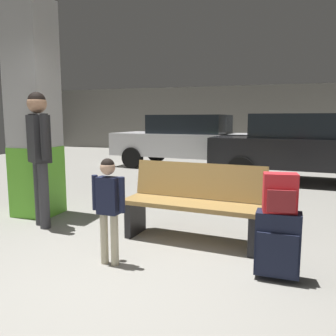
% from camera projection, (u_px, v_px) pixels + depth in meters
% --- Properties ---
extents(ground_plane, '(18.00, 18.00, 0.10)m').
position_uv_depth(ground_plane, '(198.00, 195.00, 6.67)').
color(ground_plane, gray).
extents(garage_back_wall, '(18.00, 0.12, 2.80)m').
position_uv_depth(garage_back_wall, '(244.00, 119.00, 14.83)').
color(garage_back_wall, slate).
rests_on(garage_back_wall, ground_plane).
extents(structural_pillar, '(0.57, 0.57, 3.05)m').
position_uv_depth(structural_pillar, '(34.00, 111.00, 4.93)').
color(structural_pillar, '#66C633').
rests_on(structural_pillar, ground_plane).
extents(bench, '(1.65, 0.69, 0.89)m').
position_uv_depth(bench, '(193.00, 203.00, 3.98)').
color(bench, '#9E7A42').
rests_on(bench, ground_plane).
extents(suitcase, '(0.39, 0.24, 0.60)m').
position_uv_depth(suitcase, '(278.00, 244.00, 3.02)').
color(suitcase, '#191E33').
rests_on(suitcase, ground_plane).
extents(backpack_bright, '(0.30, 0.22, 0.34)m').
position_uv_depth(backpack_bright, '(280.00, 193.00, 2.96)').
color(backpack_bright, red).
rests_on(backpack_bright, suitcase).
extents(child, '(0.35, 0.21, 1.04)m').
position_uv_depth(child, '(108.00, 200.00, 3.29)').
color(child, beige).
rests_on(child, ground_plane).
extents(adult, '(0.50, 0.39, 1.74)m').
position_uv_depth(adult, '(39.00, 145.00, 4.41)').
color(adult, '#38383D').
rests_on(adult, ground_plane).
extents(parked_car_near, '(4.22, 2.05, 1.51)m').
position_uv_depth(parked_car_near, '(306.00, 146.00, 7.63)').
color(parked_car_near, black).
rests_on(parked_car_near, ground_plane).
extents(parked_car_far, '(4.26, 2.13, 1.51)m').
position_uv_depth(parked_car_far, '(186.00, 140.00, 9.98)').
color(parked_car_far, silver).
rests_on(parked_car_far, ground_plane).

